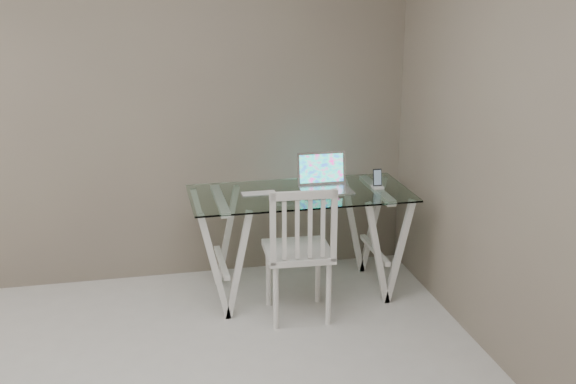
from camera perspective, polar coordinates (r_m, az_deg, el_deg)
room at (r=2.90m, az=-13.78°, el=7.09°), size 4.50×4.52×2.71m
desk at (r=5.03m, az=0.95°, el=-3.99°), size 1.50×0.70×0.75m
chair at (r=4.60m, az=0.96°, el=-4.39°), size 0.44×0.44×0.92m
laptop at (r=4.98m, az=2.87°, el=0.87°), size 0.35×0.28×0.24m
keyboard at (r=4.88m, az=-2.32°, el=-0.12°), size 0.25×0.11×0.01m
mouse at (r=4.73m, az=-0.26°, el=-0.48°), size 0.12×0.07×0.04m
phone_dock at (r=5.04m, az=7.08°, el=0.72°), size 0.07×0.07×0.13m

